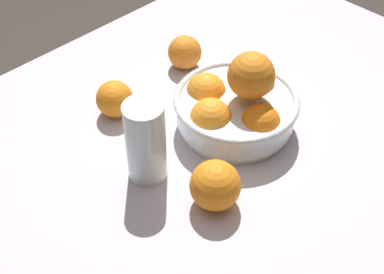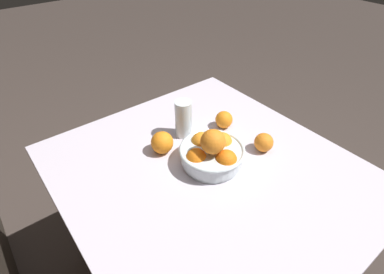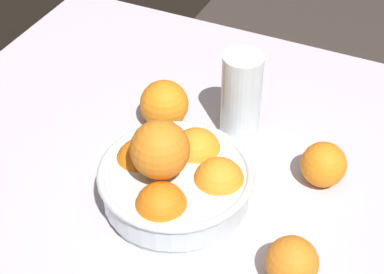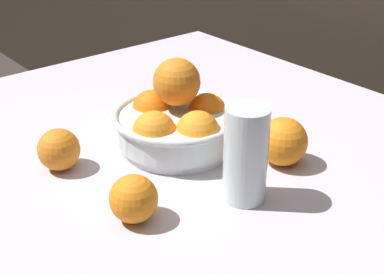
{
  "view_description": "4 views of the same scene",
  "coord_description": "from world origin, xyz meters",
  "px_view_note": "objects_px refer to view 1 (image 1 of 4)",
  "views": [
    {
      "loc": [
        0.59,
        0.44,
        1.45
      ],
      "look_at": [
        0.15,
        -0.01,
        0.84
      ],
      "focal_mm": 50.0,
      "sensor_mm": 36.0,
      "label": 1
    },
    {
      "loc": [
        -0.56,
        0.51,
        1.49
      ],
      "look_at": [
        0.1,
        -0.01,
        0.84
      ],
      "focal_mm": 28.0,
      "sensor_mm": 36.0,
      "label": 2
    },
    {
      "loc": [
        -0.58,
        -0.33,
        1.47
      ],
      "look_at": [
        0.11,
        -0.01,
        0.82
      ],
      "focal_mm": 60.0,
      "sensor_mm": 36.0,
      "label": 3
    },
    {
      "loc": [
        0.69,
        -0.54,
        1.23
      ],
      "look_at": [
        0.1,
        -0.06,
        0.83
      ],
      "focal_mm": 50.0,
      "sensor_mm": 36.0,
      "label": 4
    }
  ],
  "objects_px": {
    "fruit_bowl": "(236,105)",
    "orange_loose_front": "(115,99)",
    "orange_loose_near_bowl": "(215,185)",
    "juice_glass": "(146,145)",
    "orange_loose_aside": "(185,52)"
  },
  "relations": [
    {
      "from": "orange_loose_front",
      "to": "orange_loose_aside",
      "type": "distance_m",
      "value": 0.2
    },
    {
      "from": "fruit_bowl",
      "to": "orange_loose_front",
      "type": "bearing_deg",
      "value": -53.58
    },
    {
      "from": "fruit_bowl",
      "to": "orange_loose_aside",
      "type": "bearing_deg",
      "value": -107.63
    },
    {
      "from": "juice_glass",
      "to": "orange_loose_aside",
      "type": "height_order",
      "value": "juice_glass"
    },
    {
      "from": "fruit_bowl",
      "to": "orange_loose_aside",
      "type": "height_order",
      "value": "fruit_bowl"
    },
    {
      "from": "juice_glass",
      "to": "orange_loose_front",
      "type": "bearing_deg",
      "value": -110.29
    },
    {
      "from": "orange_loose_aside",
      "to": "orange_loose_near_bowl",
      "type": "bearing_deg",
      "value": 53.25
    },
    {
      "from": "orange_loose_aside",
      "to": "fruit_bowl",
      "type": "bearing_deg",
      "value": 72.37
    },
    {
      "from": "orange_loose_near_bowl",
      "to": "juice_glass",
      "type": "bearing_deg",
      "value": -74.36
    },
    {
      "from": "fruit_bowl",
      "to": "juice_glass",
      "type": "height_order",
      "value": "fruit_bowl"
    },
    {
      "from": "orange_loose_front",
      "to": "orange_loose_aside",
      "type": "xyz_separation_m",
      "value": [
        -0.2,
        -0.01,
        0.0
      ]
    },
    {
      "from": "orange_loose_near_bowl",
      "to": "orange_loose_front",
      "type": "bearing_deg",
      "value": -94.94
    },
    {
      "from": "juice_glass",
      "to": "orange_loose_near_bowl",
      "type": "distance_m",
      "value": 0.13
    },
    {
      "from": "fruit_bowl",
      "to": "orange_loose_front",
      "type": "xyz_separation_m",
      "value": [
        0.14,
        -0.18,
        -0.01
      ]
    },
    {
      "from": "orange_loose_near_bowl",
      "to": "fruit_bowl",
      "type": "bearing_deg",
      "value": -147.91
    }
  ]
}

